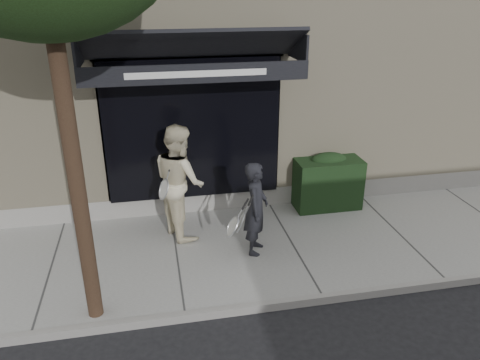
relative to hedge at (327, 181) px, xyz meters
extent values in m
plane|color=black|center=(-1.10, -1.25, -0.66)|extent=(80.00, 80.00, 0.00)
cube|color=gray|center=(-1.10, -1.25, -0.60)|extent=(20.00, 3.00, 0.12)
cube|color=gray|center=(-1.10, -2.80, -0.59)|extent=(20.00, 0.10, 0.14)
cube|color=beige|center=(-1.10, 3.75, 2.09)|extent=(14.00, 7.00, 5.50)
cube|color=gray|center=(-1.10, 0.45, -0.41)|extent=(14.02, 0.42, 0.50)
cube|color=black|center=(-2.60, 0.30, 1.14)|extent=(3.20, 0.30, 2.60)
cube|color=gray|center=(-4.20, 0.45, 1.14)|extent=(0.08, 0.40, 2.60)
cube|color=gray|center=(-1.00, 0.45, 1.14)|extent=(0.08, 0.40, 2.60)
cube|color=gray|center=(-2.60, 0.45, 2.48)|extent=(3.36, 0.40, 0.12)
cube|color=black|center=(-2.60, -0.25, 2.74)|extent=(3.60, 1.03, 0.55)
cube|color=black|center=(-2.60, -0.75, 2.35)|extent=(3.60, 0.05, 0.30)
cube|color=white|center=(-2.60, -0.78, 2.35)|extent=(2.20, 0.01, 0.10)
cube|color=black|center=(-4.38, -0.25, 2.66)|extent=(0.04, 1.00, 0.45)
cube|color=black|center=(-0.82, -0.25, 2.66)|extent=(0.04, 1.00, 0.45)
cube|color=black|center=(0.00, 0.00, -0.04)|extent=(1.30, 0.70, 1.00)
ellipsoid|color=black|center=(0.00, 0.00, 0.46)|extent=(0.71, 0.38, 0.27)
cylinder|color=black|center=(-4.30, -2.55, 1.74)|extent=(0.20, 0.20, 4.80)
imported|color=black|center=(-1.78, -1.39, 0.26)|extent=(0.57, 0.68, 1.59)
torus|color=silver|center=(-2.08, -1.63, 0.16)|extent=(0.21, 0.33, 0.29)
cylinder|color=silver|center=(-2.08, -1.63, 0.16)|extent=(0.17, 0.29, 0.25)
cylinder|color=silver|center=(-2.08, -1.63, 0.16)|extent=(0.17, 0.06, 0.09)
cylinder|color=black|center=(-2.08, -1.63, 0.16)|extent=(0.20, 0.08, 0.10)
torus|color=silver|center=(-2.23, -1.71, 0.14)|extent=(0.19, 0.31, 0.28)
cylinder|color=silver|center=(-2.23, -1.71, 0.14)|extent=(0.15, 0.28, 0.24)
cylinder|color=silver|center=(-2.23, -1.71, 0.14)|extent=(0.17, 0.03, 0.11)
cylinder|color=black|center=(-2.23, -1.71, 0.14)|extent=(0.19, 0.04, 0.13)
imported|color=beige|center=(-2.94, -0.52, 0.48)|extent=(1.06, 1.19, 2.03)
torus|color=silver|center=(-3.23, -0.82, 0.47)|extent=(0.22, 0.33, 0.29)
cylinder|color=silver|center=(-3.23, -0.82, 0.47)|extent=(0.18, 0.29, 0.25)
cylinder|color=silver|center=(-3.23, -0.82, 0.47)|extent=(0.17, 0.08, 0.08)
cylinder|color=black|center=(-3.23, -0.82, 0.47)|extent=(0.20, 0.10, 0.10)
camera|label=1|loc=(-3.38, -8.03, 3.69)|focal=35.00mm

